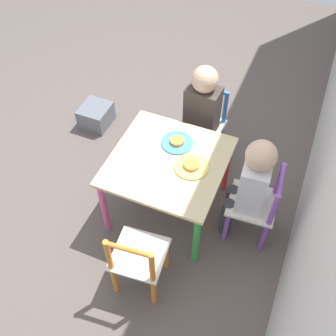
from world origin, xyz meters
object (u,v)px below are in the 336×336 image
(child_left, at_px, (201,111))
(storage_bin, at_px, (96,115))
(child_back, at_px, (250,183))
(plate_left, at_px, (177,142))
(plate_back, at_px, (191,166))
(kids_table, at_px, (168,167))
(chair_orange, at_px, (138,260))
(chair_blue, at_px, (203,127))
(chair_purple, at_px, (256,206))

(child_left, bearing_deg, storage_bin, -179.53)
(child_back, relative_size, plate_left, 4.08)
(plate_back, bearing_deg, storage_bin, -118.59)
(child_back, bearing_deg, plate_back, -88.32)
(child_left, bearing_deg, kids_table, -90.00)
(chair_orange, relative_size, child_left, 0.70)
(chair_blue, bearing_deg, plate_back, -75.08)
(chair_orange, xyz_separation_m, plate_left, (-0.65, -0.05, 0.20))
(plate_back, xyz_separation_m, plate_left, (-0.13, -0.13, 0.00))
(chair_blue, distance_m, plate_left, 0.43)
(plate_left, height_order, storage_bin, plate_left)
(kids_table, xyz_separation_m, child_left, (-0.45, 0.03, 0.05))
(plate_back, relative_size, storage_bin, 0.84)
(chair_purple, bearing_deg, chair_orange, -44.16)
(child_back, distance_m, plate_back, 0.32)
(chair_purple, bearing_deg, child_back, -90.00)
(plate_back, bearing_deg, child_left, -167.10)
(chair_orange, bearing_deg, chair_blue, -94.81)
(child_left, bearing_deg, chair_purple, -36.89)
(kids_table, distance_m, plate_back, 0.15)
(child_back, height_order, plate_left, child_back)
(child_back, xyz_separation_m, child_left, (-0.42, -0.42, 0.01))
(child_back, bearing_deg, child_left, -139.01)
(chair_blue, xyz_separation_m, storage_bin, (0.01, -0.82, -0.18))
(chair_orange, xyz_separation_m, storage_bin, (-1.01, -0.84, -0.18))
(chair_orange, bearing_deg, plate_left, -91.17)
(chair_blue, bearing_deg, chair_orange, -85.19)
(plate_left, bearing_deg, child_left, 174.36)
(kids_table, distance_m, plate_left, 0.15)
(chair_blue, bearing_deg, plate_left, -91.41)
(chair_blue, xyz_separation_m, child_back, (0.48, 0.42, 0.18))
(chair_orange, bearing_deg, plate_back, -105.00)
(chair_purple, bearing_deg, plate_left, -104.93)
(kids_table, distance_m, child_left, 0.46)
(chair_orange, distance_m, child_back, 0.70)
(chair_orange, height_order, plate_left, chair_orange)
(chair_blue, xyz_separation_m, plate_back, (0.51, 0.10, 0.20))
(chair_orange, bearing_deg, child_left, -94.51)
(child_back, height_order, storage_bin, child_back)
(child_left, distance_m, plate_back, 0.46)
(kids_table, relative_size, plate_left, 3.44)
(chair_purple, relative_size, storage_bin, 2.35)
(chair_purple, xyz_separation_m, storage_bin, (-0.47, -1.30, -0.18))
(chair_blue, height_order, plate_back, chair_blue)
(chair_purple, distance_m, storage_bin, 1.39)
(chair_orange, height_order, plate_back, chair_orange)
(child_left, bearing_deg, plate_back, -73.13)
(plate_left, bearing_deg, storage_bin, -115.03)
(plate_back, bearing_deg, plate_left, -135.00)
(plate_left, bearing_deg, plate_back, 45.00)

